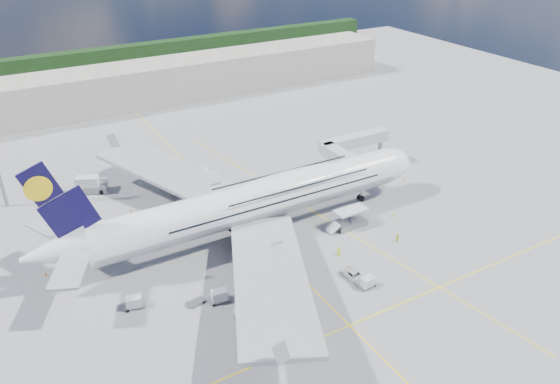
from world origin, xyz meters
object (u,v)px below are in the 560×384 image
cone_wing_left_inner (188,226)px  cone_wing_left_outer (130,210)px  jet_bridge (350,149)px  crew_wing (249,264)px  dolly_row_b (242,312)px  baggage_tug (245,311)px  crew_tug (265,269)px  cone_wing_right_outer (240,338)px  catering_truck_inner (202,179)px  dolly_nose_far (367,282)px  airliner (256,201)px  cone_tail (45,274)px  catering_truck_outer (91,185)px  crew_van (339,252)px  cargo_loader (350,221)px  cone_wing_right_inner (236,288)px  dolly_row_c (196,302)px  dolly_back (134,302)px  crew_nose (394,214)px  dolly_row_a (219,296)px  dolly_nose_near (292,256)px  service_van (355,276)px  crew_loader (398,238)px

cone_wing_left_inner → cone_wing_left_outer: 14.14m
jet_bridge → crew_wing: 42.06m
dolly_row_b → baggage_tug: baggage_tug is taller
crew_tug → cone_wing_right_outer: bearing=-117.6°
jet_bridge → catering_truck_inner: (-31.13, 11.95, -5.06)m
dolly_nose_far → crew_tug: 17.12m
dolly_nose_far → cone_wing_right_outer: 23.50m
airliner → crew_wing: size_ratio=50.65×
crew_wing → cone_tail: (-30.82, 15.43, -0.52)m
jet_bridge → dolly_row_b: bearing=-143.9°
catering_truck_outer → crew_van: 56.64m
cargo_loader → dolly_nose_far: cargo_loader is taller
catering_truck_outer → cone_wing_left_inner: catering_truck_outer is taller
cone_wing_left_inner → cone_wing_right_inner: bearing=-91.2°
cargo_loader → dolly_row_c: bearing=-169.1°
dolly_back → crew_nose: (53.12, 1.23, -0.32)m
dolly_row_a → dolly_row_c: bearing=166.2°
dolly_nose_near → crew_wing: dolly_nose_near is taller
jet_bridge → dolly_row_b: 53.36m
service_van → crew_tug: crew_tug is taller
dolly_row_b → cone_tail: 35.52m
crew_loader → crew_wing: 28.25m
airliner → crew_nose: bearing=-18.3°
catering_truck_outer → cone_wing_right_inner: size_ratio=14.33×
dolly_row_b → crew_nose: size_ratio=1.91×
jet_bridge → dolly_nose_near: 36.77m
crew_loader → cone_wing_left_outer: (-39.54, 36.25, -0.67)m
crew_van → cone_tail: bearing=60.4°
cone_wing_right_inner → baggage_tug: bearing=-103.7°
crew_nose → dolly_nose_near: bearing=151.8°
crew_van → cone_wing_left_outer: bearing=32.6°
dolly_row_a → cone_wing_right_outer: bearing=-88.8°
jet_bridge → crew_wing: size_ratio=12.03×
dolly_back → crew_tug: 21.93m
cargo_loader → cone_wing_right_outer: size_ratio=14.01×
dolly_row_a → catering_truck_inner: bearing=78.5°
cargo_loader → crew_tug: (-21.62, -5.46, -0.27)m
dolly_row_b → cone_wing_right_outer: (-2.48, -4.15, -0.60)m
dolly_row_b → cone_tail: dolly_row_b is taller
baggage_tug → cone_tail: (-24.66, 26.07, -0.62)m
dolly_row_a → dolly_row_b: bearing=-66.6°
baggage_tug → crew_nose: size_ratio=2.15×
crew_wing → cone_wing_right_outer: size_ratio=2.57×
cone_wing_right_outer → jet_bridge: bearing=38.0°
dolly_nose_near → cone_wing_right_outer: bearing=-148.7°
cone_wing_left_outer → cone_wing_right_outer: 44.55m
dolly_nose_near → crew_van: size_ratio=1.93×
airliner → crew_tug: size_ratio=40.25×
dolly_row_c → catering_truck_inner: 40.34m
cargo_loader → baggage_tug: size_ratio=2.61×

